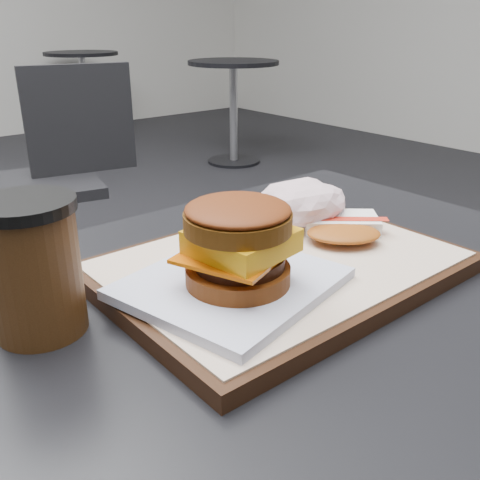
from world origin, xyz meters
The scene contains 9 objects.
customer_table centered at (0.00, 0.00, 0.58)m, with size 0.80×0.60×0.77m.
serving_tray centered at (0.03, 0.03, 0.78)m, with size 0.38×0.28×0.02m.
breakfast_sandwich centered at (-0.06, 0.00, 0.83)m, with size 0.22×0.21×0.09m.
hash_brown centered at (0.13, 0.03, 0.80)m, with size 0.14×0.13×0.02m.
crumpled_wrapper centered at (0.12, 0.09, 0.82)m, with size 0.12×0.10×0.06m, color white, non-canonical shape.
coffee_cup centered at (-0.22, 0.09, 0.83)m, with size 0.09×0.09×0.12m.
neighbor_chair centered at (0.36, 1.59, 0.51)m, with size 0.64×0.50×0.88m.
bg_table_near centered at (2.20, 2.80, 0.56)m, with size 0.66×0.66×0.75m.
bg_table_far centered at (1.80, 4.50, 0.56)m, with size 0.66×0.66×0.75m.
Camera 1 is at (-0.35, -0.35, 1.03)m, focal length 40.00 mm.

